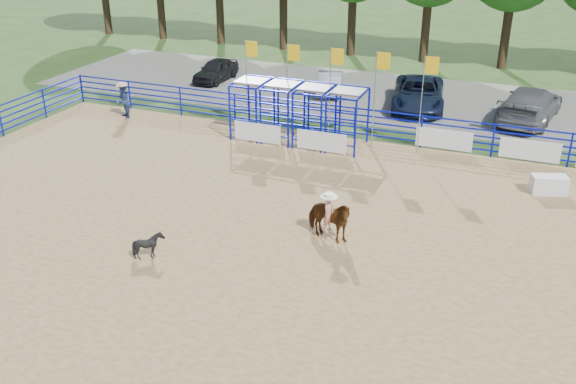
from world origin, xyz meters
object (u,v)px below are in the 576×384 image
(horse_and_rider, at_px, (328,217))
(spectator_cowboy, at_px, (123,101))
(car_c, at_px, (418,94))
(car_d, at_px, (530,104))
(calf, at_px, (149,245))
(car_a, at_px, (216,70))
(announcer_table, at_px, (549,185))
(car_b, at_px, (330,82))

(horse_and_rider, xyz_separation_m, spectator_cowboy, (-13.27, 7.95, 0.07))
(car_c, bearing_deg, spectator_cowboy, -161.57)
(spectator_cowboy, distance_m, car_d, 19.85)
(calf, xyz_separation_m, car_a, (-7.67, 19.00, 0.19))
(horse_and_rider, relative_size, car_a, 0.60)
(announcer_table, xyz_separation_m, calf, (-11.15, -9.50, 0.09))
(horse_and_rider, distance_m, car_b, 16.86)
(car_b, distance_m, car_d, 10.61)
(horse_and_rider, bearing_deg, car_c, 90.60)
(spectator_cowboy, bearing_deg, announcer_table, -4.52)
(calf, relative_size, car_b, 0.23)
(horse_and_rider, height_order, calf, horse_and_rider)
(calf, bearing_deg, horse_and_rider, -49.07)
(car_c, bearing_deg, car_d, -10.29)
(announcer_table, distance_m, spectator_cowboy, 19.80)
(spectator_cowboy, xyz_separation_m, car_b, (8.00, 8.06, -0.26))
(horse_and_rider, height_order, car_b, horse_and_rider)
(spectator_cowboy, relative_size, car_b, 0.46)
(announcer_table, xyz_separation_m, car_b, (-11.73, 9.62, 0.27))
(announcer_table, xyz_separation_m, spectator_cowboy, (-19.73, 1.56, 0.54))
(car_b, bearing_deg, car_d, 159.43)
(calf, bearing_deg, car_b, 9.12)
(calf, xyz_separation_m, car_c, (4.53, 18.13, 0.32))
(car_a, bearing_deg, spectator_cowboy, -96.12)
(spectator_cowboy, height_order, car_c, spectator_cowboy)
(spectator_cowboy, height_order, car_b, spectator_cowboy)
(calf, height_order, car_d, car_d)
(horse_and_rider, height_order, car_d, horse_and_rider)
(horse_and_rider, bearing_deg, calf, -146.43)
(horse_and_rider, xyz_separation_m, calf, (-4.69, -3.11, -0.38))
(announcer_table, bearing_deg, horse_and_rider, -135.32)
(announcer_table, relative_size, spectator_cowboy, 0.73)
(calf, distance_m, car_b, 19.13)
(announcer_table, distance_m, car_b, 15.18)
(car_c, relative_size, car_d, 0.96)
(horse_and_rider, height_order, car_a, horse_and_rider)
(announcer_table, relative_size, calf, 1.48)
(announcer_table, distance_m, car_a, 21.08)
(horse_and_rider, distance_m, car_d, 15.89)
(horse_and_rider, bearing_deg, car_a, 127.88)
(spectator_cowboy, xyz_separation_m, car_a, (0.92, 7.94, -0.25))
(announcer_table, distance_m, calf, 14.64)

